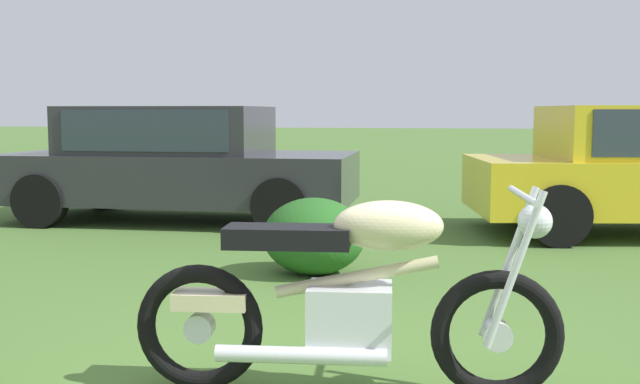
# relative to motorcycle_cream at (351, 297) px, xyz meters

# --- Properties ---
(motorcycle_cream) EXTENTS (2.06, 0.66, 1.02)m
(motorcycle_cream) POSITION_rel_motorcycle_cream_xyz_m (0.00, 0.00, 0.00)
(motorcycle_cream) COLOR black
(motorcycle_cream) RESTS_ON ground
(car_charcoal) EXTENTS (4.35, 2.00, 1.43)m
(car_charcoal) POSITION_rel_motorcycle_cream_xyz_m (-3.05, 5.42, 0.32)
(car_charcoal) COLOR #2D2D33
(car_charcoal) RESTS_ON ground
(shrub_low) EXTENTS (0.86, 0.81, 0.65)m
(shrub_low) POSITION_rel_motorcycle_cream_xyz_m (-0.72, 2.64, -0.16)
(shrub_low) COLOR #235A1E
(shrub_low) RESTS_ON ground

